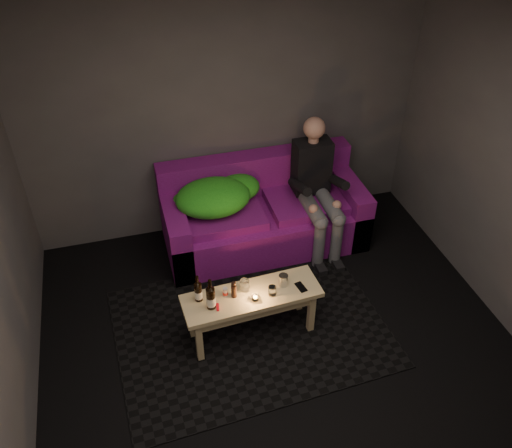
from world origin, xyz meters
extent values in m
plane|color=black|center=(0.00, 0.00, 0.00)|extent=(4.50, 4.50, 0.00)
plane|color=silver|center=(0.00, 0.00, 2.60)|extent=(4.50, 4.50, 0.00)
plane|color=#494649|center=(0.00, 2.25, 1.30)|extent=(4.00, 0.00, 4.00)
cube|color=black|center=(-0.19, 0.64, 0.01)|extent=(2.42, 1.82, 0.01)
cube|color=#720F66|center=(0.26, 1.77, 0.21)|extent=(2.03, 0.92, 0.43)
cube|color=#720F66|center=(0.26, 2.12, 0.65)|extent=(2.03, 0.22, 0.45)
cube|color=#720F66|center=(-0.65, 1.77, 0.32)|extent=(0.20, 0.92, 0.63)
cube|color=#720F66|center=(1.18, 1.77, 0.32)|extent=(0.20, 0.92, 0.63)
cube|color=#720F66|center=(-0.17, 1.72, 0.47)|extent=(0.76, 0.61, 0.10)
cube|color=#720F66|center=(0.69, 1.72, 0.47)|extent=(0.76, 0.61, 0.10)
ellipsoid|color=#1A911A|center=(-0.26, 1.77, 0.67)|extent=(0.73, 0.57, 0.31)
ellipsoid|color=#1A911A|center=(0.03, 1.91, 0.64)|extent=(0.45, 0.37, 0.24)
ellipsoid|color=#1A911A|center=(-0.48, 1.89, 0.60)|extent=(0.33, 0.26, 0.16)
cube|color=black|center=(0.77, 1.82, 0.82)|extent=(0.37, 0.22, 0.56)
sphere|color=tan|center=(0.77, 1.82, 1.25)|extent=(0.21, 0.21, 0.21)
cylinder|color=#4C4E56|center=(0.68, 1.51, 0.54)|extent=(0.14, 0.51, 0.14)
cylinder|color=#4C4E56|center=(0.86, 1.51, 0.54)|extent=(0.14, 0.51, 0.14)
cylinder|color=#4C4E56|center=(0.68, 1.26, 0.26)|extent=(0.11, 0.11, 0.52)
cylinder|color=#4C4E56|center=(0.86, 1.26, 0.26)|extent=(0.11, 0.11, 0.52)
cube|color=black|center=(0.68, 1.20, 0.03)|extent=(0.09, 0.22, 0.06)
cube|color=black|center=(0.86, 1.20, 0.03)|extent=(0.09, 0.22, 0.06)
cube|color=#D3C07B|center=(-0.19, 0.59, 0.46)|extent=(1.18, 0.43, 0.04)
cube|color=#D3C07B|center=(-0.19, 0.59, 0.38)|extent=(1.03, 0.34, 0.11)
cube|color=#D3C07B|center=(-0.68, 0.43, 0.22)|extent=(0.06, 0.06, 0.43)
cube|color=#D3C07B|center=(-0.70, 0.69, 0.22)|extent=(0.06, 0.06, 0.43)
cube|color=#D3C07B|center=(0.31, 0.48, 0.22)|extent=(0.06, 0.06, 0.43)
cube|color=#D3C07B|center=(0.30, 0.74, 0.22)|extent=(0.06, 0.06, 0.43)
cylinder|color=black|center=(-0.63, 0.65, 0.57)|extent=(0.06, 0.06, 0.18)
cylinder|color=white|center=(-0.63, 0.65, 0.54)|extent=(0.07, 0.07, 0.07)
cone|color=black|center=(-0.63, 0.65, 0.67)|extent=(0.06, 0.06, 0.03)
cylinder|color=black|center=(-0.63, 0.65, 0.70)|extent=(0.02, 0.02, 0.08)
cylinder|color=black|center=(-0.55, 0.53, 0.58)|extent=(0.07, 0.07, 0.20)
cylinder|color=white|center=(-0.55, 0.53, 0.55)|extent=(0.08, 0.08, 0.09)
cone|color=black|center=(-0.55, 0.53, 0.70)|extent=(0.07, 0.07, 0.03)
cylinder|color=black|center=(-0.55, 0.53, 0.73)|extent=(0.03, 0.03, 0.10)
cylinder|color=silver|center=(-0.41, 0.63, 0.52)|extent=(0.05, 0.05, 0.09)
cylinder|color=black|center=(-0.34, 0.60, 0.54)|extent=(0.05, 0.05, 0.12)
cylinder|color=white|center=(-0.24, 0.65, 0.53)|extent=(0.10, 0.10, 0.10)
cylinder|color=white|center=(-0.18, 0.52, 0.50)|extent=(0.06, 0.06, 0.04)
sphere|color=orange|center=(-0.18, 0.52, 0.51)|extent=(0.02, 0.02, 0.02)
cylinder|color=white|center=(-0.03, 0.54, 0.52)|extent=(0.07, 0.07, 0.08)
cylinder|color=#B3B5BA|center=(0.09, 0.62, 0.53)|extent=(0.10, 0.10, 0.11)
cube|color=black|center=(0.23, 0.55, 0.48)|extent=(0.08, 0.13, 0.01)
cube|color=red|center=(-0.50, 0.51, 0.48)|extent=(0.04, 0.08, 0.01)
camera|label=1|loc=(-1.02, -2.49, 3.71)|focal=38.00mm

